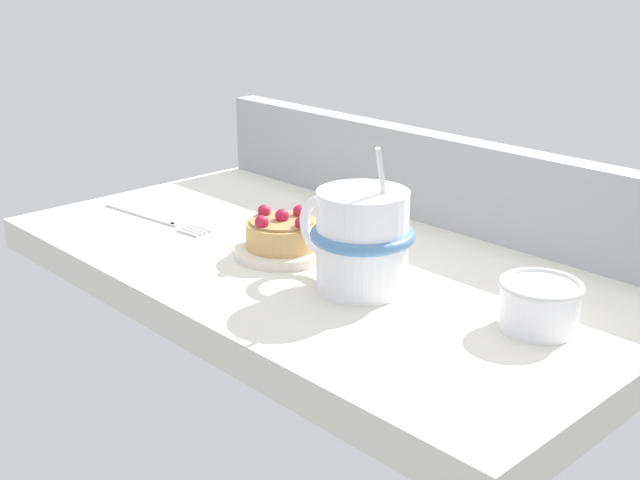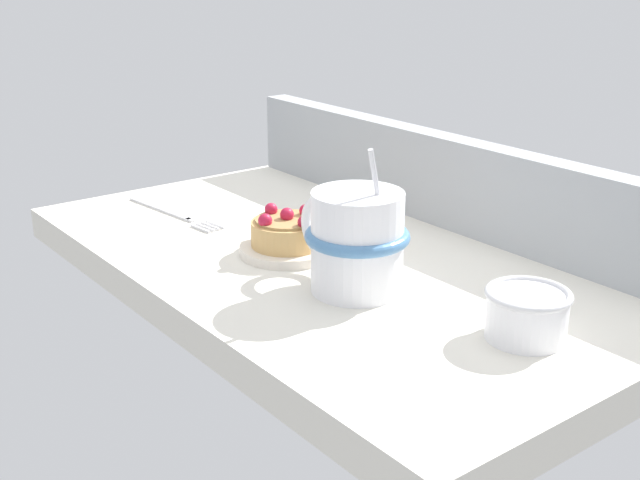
% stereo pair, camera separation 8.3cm
% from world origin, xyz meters
% --- Properties ---
extents(ground_plane, '(0.72, 0.39, 0.04)m').
position_xyz_m(ground_plane, '(0.00, 0.00, -0.02)').
color(ground_plane, silver).
extents(window_rail_back, '(0.70, 0.03, 0.11)m').
position_xyz_m(window_rail_back, '(0.00, 0.18, 0.05)').
color(window_rail_back, '#9EA3A8').
rests_on(window_rail_back, ground_plane).
extents(dessert_plate, '(0.10, 0.10, 0.01)m').
position_xyz_m(dessert_plate, '(-0.03, -0.03, 0.00)').
color(dessert_plate, silver).
rests_on(dessert_plate, ground_plane).
extents(raspberry_tart, '(0.08, 0.08, 0.04)m').
position_xyz_m(raspberry_tart, '(-0.03, -0.03, 0.03)').
color(raspberry_tart, tan).
rests_on(raspberry_tart, dessert_plate).
extents(coffee_mug, '(0.14, 0.10, 0.14)m').
position_xyz_m(coffee_mug, '(0.09, -0.04, 0.05)').
color(coffee_mug, white).
rests_on(coffee_mug, ground_plane).
extents(dessert_fork, '(0.18, 0.04, 0.01)m').
position_xyz_m(dessert_fork, '(-0.23, -0.06, 0.00)').
color(dessert_fork, silver).
rests_on(dessert_fork, ground_plane).
extents(sugar_bowl, '(0.07, 0.07, 0.04)m').
position_xyz_m(sugar_bowl, '(0.26, 0.01, 0.02)').
color(sugar_bowl, white).
rests_on(sugar_bowl, ground_plane).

